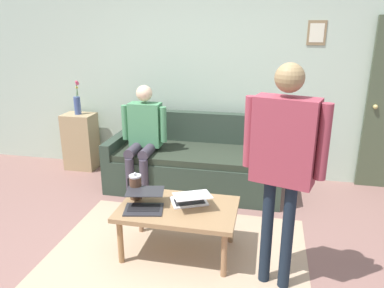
# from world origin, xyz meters

# --- Properties ---
(ground_plane) EXTENTS (7.68, 7.68, 0.00)m
(ground_plane) POSITION_xyz_m (0.00, 0.00, 0.00)
(ground_plane) COLOR #815C55
(area_rug) EXTENTS (2.25, 1.77, 0.01)m
(area_rug) POSITION_xyz_m (-0.04, -0.11, 0.00)
(area_rug) COLOR tan
(area_rug) RESTS_ON ground_plane
(back_wall) EXTENTS (7.04, 0.11, 2.70)m
(back_wall) POSITION_xyz_m (-0.00, -2.20, 1.35)
(back_wall) COLOR #AFC7B2
(back_wall) RESTS_ON ground_plane
(couch) EXTENTS (2.07, 0.88, 0.88)m
(couch) POSITION_xyz_m (0.10, -1.62, 0.31)
(couch) COLOR #2B3A2F
(couch) RESTS_ON ground_plane
(coffee_table) EXTENTS (1.02, 0.64, 0.45)m
(coffee_table) POSITION_xyz_m (-0.04, -0.21, 0.40)
(coffee_table) COLOR #906F4B
(coffee_table) RESTS_ON ground_plane
(laptop_left) EXTENTS (0.43, 0.45, 0.13)m
(laptop_left) POSITION_xyz_m (-0.13, -0.28, 0.49)
(laptop_left) COLOR silver
(laptop_left) RESTS_ON coffee_table
(laptop_center) EXTENTS (0.39, 0.40, 0.13)m
(laptop_center) POSITION_xyz_m (0.24, -0.13, 0.49)
(laptop_center) COLOR #28282D
(laptop_center) RESTS_ON coffee_table
(french_press) EXTENTS (0.13, 0.11, 0.25)m
(french_press) POSITION_xyz_m (0.38, -0.29, 0.56)
(french_press) COLOR #4C3323
(french_press) RESTS_ON coffee_table
(side_shelf) EXTENTS (0.42, 0.32, 0.78)m
(side_shelf) POSITION_xyz_m (1.79, -1.91, 0.39)
(side_shelf) COLOR tan
(side_shelf) RESTS_ON ground_plane
(flower_vase) EXTENTS (0.10, 0.09, 0.46)m
(flower_vase) POSITION_xyz_m (1.79, -1.91, 0.93)
(flower_vase) COLOR #3F538B
(flower_vase) RESTS_ON side_shelf
(person_standing) EXTENTS (0.59, 0.31, 1.72)m
(person_standing) POSITION_xyz_m (-0.87, 0.04, 1.10)
(person_standing) COLOR #16212E
(person_standing) RESTS_ON ground_plane
(person_seated) EXTENTS (0.55, 0.51, 1.28)m
(person_seated) POSITION_xyz_m (0.68, -1.40, 0.73)
(person_seated) COLOR #3B3542
(person_seated) RESTS_ON ground_plane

